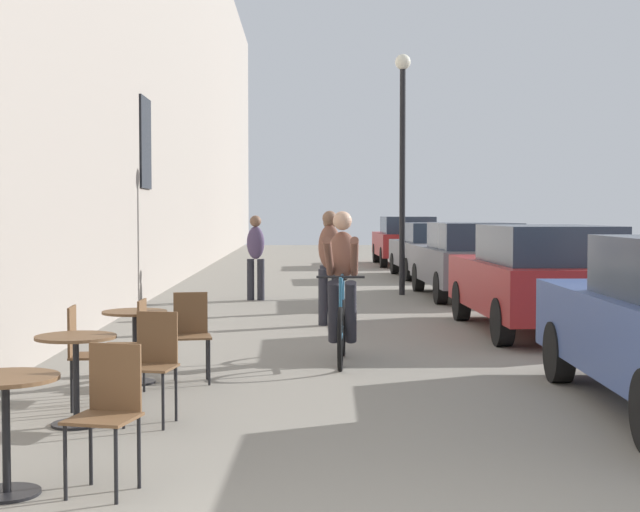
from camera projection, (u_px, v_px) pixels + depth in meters
The scene contains 18 objects.
building_facade_left at pixel (132, 12), 17.49m from camera, with size 0.54×68.00×10.91m.
cafe_table_near at pixel (6, 409), 5.58m from camera, with size 0.64×0.64×0.72m.
cafe_chair_near_toward_street at pixel (108, 407), 5.67m from camera, with size 0.46×0.46×0.89m.
cafe_table_mid at pixel (76, 360), 7.41m from camera, with size 0.64×0.64×0.72m.
cafe_chair_mid_toward_street at pixel (153, 359), 7.50m from camera, with size 0.44×0.44×0.89m.
cafe_chair_mid_toward_wall at pixel (84, 349), 8.03m from camera, with size 0.41×0.41×0.89m.
cafe_table_far at pixel (135, 331), 9.25m from camera, with size 0.64×0.64×0.72m.
cafe_chair_far_toward_street at pixel (131, 340), 8.62m from camera, with size 0.39×0.39×0.89m.
cafe_chair_far_toward_wall at pixel (191, 330), 9.33m from camera, with size 0.44×0.44×0.89m.
cyclist_on_bicycle at pixel (342, 290), 10.64m from camera, with size 0.52×1.76×1.74m.
pedestrian_near at pixel (330, 261), 13.94m from camera, with size 0.36×0.27×1.72m.
pedestrian_mid at pixel (330, 258), 15.83m from camera, with size 0.36×0.28×1.63m.
pedestrian_far at pixel (256, 253), 17.92m from camera, with size 0.37×0.29×1.63m.
street_lamp at pixel (403, 143), 18.97m from camera, with size 0.32×0.32×4.90m.
parked_car_second at pixel (539, 277), 13.08m from camera, with size 1.85×4.29×1.52m.
parked_car_third at pixel (469, 259), 18.45m from camera, with size 1.86×4.23×1.49m.
parked_car_fourth at pixel (431, 249), 24.13m from camera, with size 1.81×4.06×1.42m.
parked_car_fifth at pixel (406, 240), 29.72m from camera, with size 1.85×4.37×1.55m.
Camera 1 is at (-0.26, -3.75, 1.70)m, focal length 52.37 mm.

